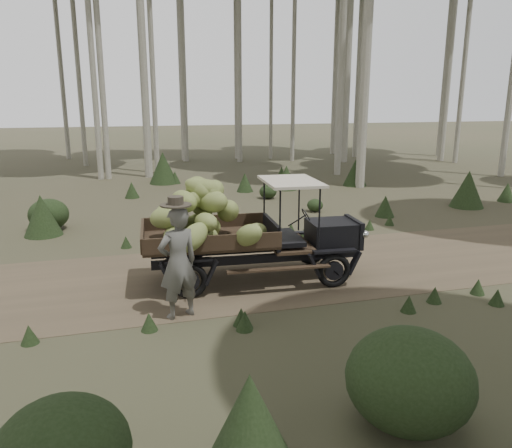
% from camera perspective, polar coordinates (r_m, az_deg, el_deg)
% --- Properties ---
extents(ground, '(120.00, 120.00, 0.00)m').
position_cam_1_polar(ground, '(10.53, -1.22, -5.66)').
color(ground, '#473D2B').
rests_on(ground, ground).
extents(dirt_track, '(70.00, 4.00, 0.01)m').
position_cam_1_polar(dirt_track, '(10.53, -1.22, -5.64)').
color(dirt_track, brown).
rests_on(dirt_track, ground).
extents(banana_truck, '(4.51, 2.22, 2.21)m').
position_cam_1_polar(banana_truck, '(9.66, -3.21, 0.27)').
color(banana_truck, black).
rests_on(banana_truck, ground).
extents(farmer, '(0.80, 0.66, 2.06)m').
position_cam_1_polar(farmer, '(8.28, -8.90, -4.26)').
color(farmer, '#575650').
rests_on(farmer, ground).
extents(undergrowth, '(23.48, 23.71, 1.35)m').
position_cam_1_polar(undergrowth, '(10.72, 2.90, -2.43)').
color(undergrowth, '#233319').
rests_on(undergrowth, ground).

